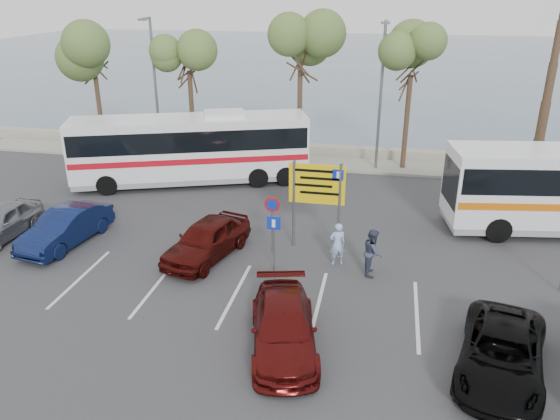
% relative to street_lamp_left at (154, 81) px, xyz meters
% --- Properties ---
extents(ground, '(120.00, 120.00, 0.00)m').
position_rel_street_lamp_left_xyz_m(ground, '(10.00, -13.52, -4.60)').
color(ground, '#363639').
rests_on(ground, ground).
extents(kerb_strip, '(44.00, 2.40, 0.15)m').
position_rel_street_lamp_left_xyz_m(kerb_strip, '(10.00, 0.48, -4.52)').
color(kerb_strip, gray).
rests_on(kerb_strip, ground).
extents(seawall, '(48.00, 0.80, 0.60)m').
position_rel_street_lamp_left_xyz_m(seawall, '(10.00, 2.48, -4.30)').
color(seawall, gray).
rests_on(seawall, ground).
extents(sea, '(140.00, 140.00, 0.00)m').
position_rel_street_lamp_left_xyz_m(sea, '(10.00, 46.48, -4.59)').
color(sea, '#475C71').
rests_on(sea, ground).
extents(tree_far_left, '(3.20, 3.20, 7.60)m').
position_rel_street_lamp_left_xyz_m(tree_far_left, '(-4.00, 0.48, 1.73)').
color(tree_far_left, '#382619').
rests_on(tree_far_left, kerb_strip).
extents(tree_left, '(3.20, 3.20, 7.20)m').
position_rel_street_lamp_left_xyz_m(tree_left, '(2.00, 0.48, 1.41)').
color(tree_left, '#382619').
rests_on(tree_left, kerb_strip).
extents(tree_mid, '(3.20, 3.20, 8.00)m').
position_rel_street_lamp_left_xyz_m(tree_mid, '(8.50, 0.48, 2.06)').
color(tree_mid, '#382619').
rests_on(tree_mid, kerb_strip).
extents(tree_right, '(3.20, 3.20, 7.40)m').
position_rel_street_lamp_left_xyz_m(tree_right, '(14.50, 0.48, 1.57)').
color(tree_right, '#382619').
rests_on(tree_right, kerb_strip).
extents(street_lamp_left, '(0.45, 1.15, 8.01)m').
position_rel_street_lamp_left_xyz_m(street_lamp_left, '(0.00, 0.00, 0.00)').
color(street_lamp_left, slate).
rests_on(street_lamp_left, kerb_strip).
extents(street_lamp_right, '(0.45, 1.15, 8.01)m').
position_rel_street_lamp_left_xyz_m(street_lamp_right, '(13.00, 0.00, 0.00)').
color(street_lamp_right, slate).
rests_on(street_lamp_right, kerb_strip).
extents(direction_sign, '(2.20, 0.12, 3.60)m').
position_rel_street_lamp_left_xyz_m(direction_sign, '(11.00, -10.32, -2.17)').
color(direction_sign, slate).
rests_on(direction_sign, ground).
extents(sign_no_stop, '(0.60, 0.08, 2.35)m').
position_rel_street_lamp_left_xyz_m(sign_no_stop, '(9.40, -11.13, -3.02)').
color(sign_no_stop, slate).
rests_on(sign_no_stop, ground).
extents(sign_parking, '(0.50, 0.07, 2.25)m').
position_rel_street_lamp_left_xyz_m(sign_parking, '(9.80, -12.73, -3.13)').
color(sign_parking, slate).
rests_on(sign_parking, ground).
extents(lane_markings, '(12.02, 4.20, 0.01)m').
position_rel_street_lamp_left_xyz_m(lane_markings, '(8.86, -14.52, -4.60)').
color(lane_markings, silver).
rests_on(lane_markings, ground).
extents(coach_bus_left, '(12.27, 6.57, 3.78)m').
position_rel_street_lamp_left_xyz_m(coach_bus_left, '(3.50, -4.01, -2.85)').
color(coach_bus_left, white).
rests_on(coach_bus_left, ground).
extents(car_silver_a, '(1.75, 4.16, 1.40)m').
position_rel_street_lamp_left_xyz_m(car_silver_a, '(-2.00, -12.02, -3.90)').
color(car_silver_a, slate).
rests_on(car_silver_a, ground).
extents(car_blue, '(2.19, 4.59, 1.45)m').
position_rel_street_lamp_left_xyz_m(car_blue, '(1.00, -12.02, -3.87)').
color(car_blue, '#0E1944').
rests_on(car_blue, ground).
extents(car_maroon, '(2.87, 4.87, 1.32)m').
position_rel_street_lamp_left_xyz_m(car_maroon, '(11.00, -17.02, -3.94)').
color(car_maroon, '#510F0D').
rests_on(car_maroon, ground).
extents(car_red, '(2.87, 4.73, 1.50)m').
position_rel_street_lamp_left_xyz_m(car_red, '(7.00, -12.02, -3.85)').
color(car_red, '#410C09').
rests_on(car_red, ground).
extents(suv_black, '(3.14, 5.05, 1.30)m').
position_rel_street_lamp_left_xyz_m(suv_black, '(17.00, -17.02, -3.95)').
color(suv_black, black).
rests_on(suv_black, ground).
extents(pedestrian_near, '(0.72, 0.61, 1.69)m').
position_rel_street_lamp_left_xyz_m(pedestrian_near, '(12.00, -11.61, -3.75)').
color(pedestrian_near, '#96B2DA').
rests_on(pedestrian_near, ground).
extents(pedestrian_far, '(0.69, 0.87, 1.76)m').
position_rel_street_lamp_left_xyz_m(pedestrian_far, '(13.33, -12.08, -3.72)').
color(pedestrian_far, '#353A4F').
rests_on(pedestrian_far, ground).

